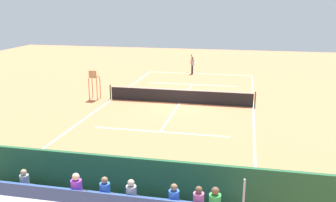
{
  "coord_description": "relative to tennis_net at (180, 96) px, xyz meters",
  "views": [
    {
      "loc": [
        -4.36,
        24.68,
        6.91
      ],
      "look_at": [
        0.0,
        4.0,
        1.2
      ],
      "focal_mm": 39.85,
      "sensor_mm": 36.0,
      "label": 1
    }
  ],
  "objects": [
    {
      "name": "equipment_bag",
      "position": [
        -0.27,
        13.4,
        -0.32
      ],
      "size": [
        0.9,
        0.36,
        0.36
      ],
      "primitive_type": "cube",
      "color": "#334C8C",
      "rests_on": "ground"
    },
    {
      "name": "umpire_chair",
      "position": [
        6.2,
        0.28,
        0.81
      ],
      "size": [
        0.67,
        0.67,
        2.14
      ],
      "color": "#A88456",
      "rests_on": "ground"
    },
    {
      "name": "tennis_ball_far",
      "position": [
        0.55,
        -7.37,
        -0.47
      ],
      "size": [
        0.07,
        0.07,
        0.07
      ],
      "primitive_type": "sphere",
      "color": "#CCDB33",
      "rests_on": "ground"
    },
    {
      "name": "ground_plane",
      "position": [
        0.0,
        0.0,
        -0.5
      ],
      "size": [
        60.0,
        60.0,
        0.0
      ],
      "primitive_type": "plane",
      "color": "#CC7047"
    },
    {
      "name": "court_line_markings",
      "position": [
        0.0,
        -0.04,
        -0.5
      ],
      "size": [
        10.1,
        22.2,
        0.01
      ],
      "color": "white",
      "rests_on": "ground"
    },
    {
      "name": "tennis_ball_near",
      "position": [
        3.2,
        -8.51,
        -0.47
      ],
      "size": [
        0.07,
        0.07,
        0.07
      ],
      "primitive_type": "sphere",
      "color": "#CCDB33",
      "rests_on": "ground"
    },
    {
      "name": "tennis_player",
      "position": [
        0.73,
        -10.87,
        0.51
      ],
      "size": [
        0.39,
        0.54,
        1.93
      ],
      "color": "black",
      "rests_on": "ground"
    },
    {
      "name": "tennis_racket",
      "position": [
        1.37,
        -10.89,
        -0.49
      ],
      "size": [
        0.4,
        0.58,
        0.03
      ],
      "color": "black",
      "rests_on": "ground"
    },
    {
      "name": "backdrop_wall",
      "position": [
        0.0,
        14.0,
        0.5
      ],
      "size": [
        18.0,
        0.16,
        2.0
      ],
      "primitive_type": "cube",
      "color": "#235633",
      "rests_on": "ground"
    },
    {
      "name": "courtside_bench",
      "position": [
        -2.22,
        13.27,
        0.06
      ],
      "size": [
        1.8,
        0.4,
        0.93
      ],
      "color": "#234C2D",
      "rests_on": "ground"
    },
    {
      "name": "tennis_net",
      "position": [
        0.0,
        0.0,
        0.0
      ],
      "size": [
        10.3,
        0.1,
        1.07
      ],
      "color": "black",
      "rests_on": "ground"
    }
  ]
}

